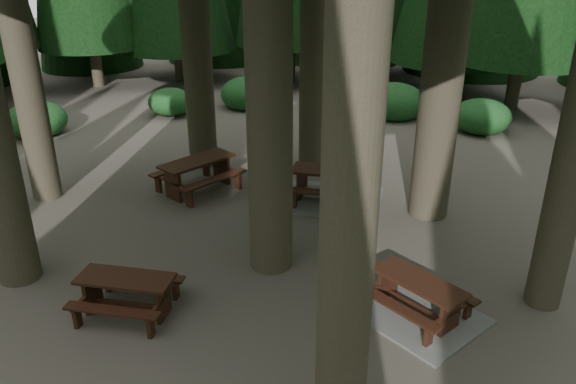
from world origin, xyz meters
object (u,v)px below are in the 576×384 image
Objects in this scene: picnic_table_a at (417,304)px; picnic_table_c at (331,190)px; picnic_table_e at (126,289)px; picnic_table_b at (198,170)px.

picnic_table_c is at bearing 153.33° from picnic_table_a.
picnic_table_c reaches higher than picnic_table_a.
picnic_table_e is at bearing -131.33° from picnic_table_a.
picnic_table_e is (-4.07, -2.84, 0.24)m from picnic_table_a.
picnic_table_e is at bearing -116.87° from picnic_table_c.
picnic_table_b is 5.26m from picnic_table_e.
picnic_table_a is 4.97m from picnic_table_e.
picnic_table_b reaches higher than picnic_table_c.
picnic_table_b reaches higher than picnic_table_a.
picnic_table_a is 4.83m from picnic_table_c.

